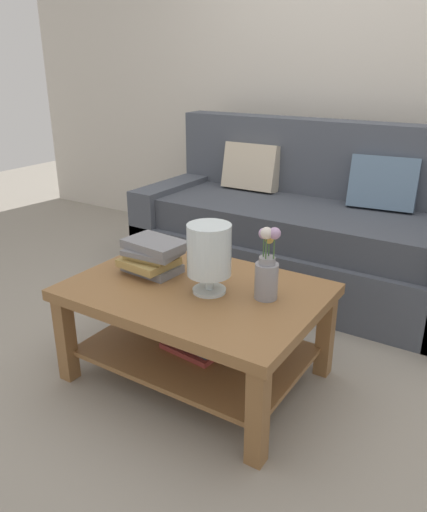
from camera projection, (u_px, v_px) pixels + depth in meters
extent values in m
plane|color=gray|center=(239.00, 345.00, 2.67)|extent=(10.00, 10.00, 0.00)
cube|color=beige|center=(360.00, 72.00, 3.47)|extent=(6.40, 0.12, 2.70)
cube|color=#474C56|center=(299.00, 261.00, 3.31)|extent=(2.17, 0.90, 0.36)
cube|color=#40444E|center=(300.00, 222.00, 3.19)|extent=(1.93, 0.74, 0.20)
cube|color=#474C56|center=(324.00, 173.00, 3.39)|extent=(2.17, 0.20, 0.70)
cube|color=#474C56|center=(179.00, 220.00, 3.76)|extent=(0.20, 0.90, 0.60)
cube|color=beige|center=(252.00, 167.00, 3.53)|extent=(0.40, 0.19, 0.34)
cube|color=slate|center=(383.00, 183.00, 3.06)|extent=(0.42, 0.23, 0.34)
cube|color=olive|center=(196.00, 292.00, 2.25)|extent=(1.12, 0.79, 0.05)
cube|color=olive|center=(66.00, 339.00, 2.32)|extent=(0.07, 0.07, 0.42)
cube|color=olive|center=(258.00, 416.00, 1.82)|extent=(0.07, 0.07, 0.42)
cube|color=olive|center=(158.00, 287.00, 2.86)|extent=(0.07, 0.07, 0.42)
cube|color=olive|center=(325.00, 335.00, 2.35)|extent=(0.07, 0.07, 0.42)
cube|color=olive|center=(197.00, 350.00, 2.36)|extent=(1.00, 0.67, 0.02)
cube|color=#993833|center=(195.00, 346.00, 2.35)|extent=(0.30, 0.23, 0.02)
cube|color=#2D333D|center=(200.00, 337.00, 2.37)|extent=(0.31, 0.25, 0.04)
cube|color=#2D333D|center=(196.00, 333.00, 2.33)|extent=(0.29, 0.22, 0.03)
cube|color=slate|center=(152.00, 268.00, 2.40)|extent=(0.27, 0.19, 0.04)
cube|color=tan|center=(149.00, 262.00, 2.37)|extent=(0.25, 0.24, 0.04)
cube|color=tan|center=(152.00, 254.00, 2.38)|extent=(0.23, 0.19, 0.02)
cube|color=slate|center=(153.00, 252.00, 2.34)|extent=(0.26, 0.19, 0.02)
cube|color=slate|center=(155.00, 244.00, 2.35)|extent=(0.30, 0.22, 0.04)
cylinder|color=silver|center=(209.00, 290.00, 2.19)|extent=(0.15, 0.15, 0.02)
cylinder|color=silver|center=(209.00, 281.00, 2.18)|extent=(0.04, 0.04, 0.07)
cylinder|color=silver|center=(209.00, 250.00, 2.12)|extent=(0.19, 0.19, 0.23)
sphere|color=#3D6075|center=(204.00, 261.00, 2.16)|extent=(0.05, 0.05, 0.05)
sphere|color=#51704C|center=(217.00, 262.00, 2.14)|extent=(0.05, 0.05, 0.05)
cylinder|color=gray|center=(266.00, 281.00, 2.11)|extent=(0.10, 0.10, 0.16)
cylinder|color=gray|center=(267.00, 260.00, 2.08)|extent=(0.07, 0.07, 0.03)
cylinder|color=#426638|center=(274.00, 248.00, 2.03)|extent=(0.01, 0.01, 0.10)
sphere|color=#B28CB7|center=(275.00, 233.00, 2.01)|extent=(0.05, 0.05, 0.05)
cylinder|color=#426638|center=(269.00, 249.00, 2.07)|extent=(0.01, 0.01, 0.06)
sphere|color=gold|center=(269.00, 239.00, 2.06)|extent=(0.04, 0.04, 0.04)
cylinder|color=#426638|center=(264.00, 247.00, 2.06)|extent=(0.01, 0.01, 0.09)
sphere|color=#B28CB7|center=(264.00, 233.00, 2.04)|extent=(0.05, 0.05, 0.05)
cylinder|color=#426638|center=(266.00, 248.00, 2.04)|extent=(0.01, 0.01, 0.10)
sphere|color=silver|center=(267.00, 233.00, 2.01)|extent=(0.05, 0.05, 0.05)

